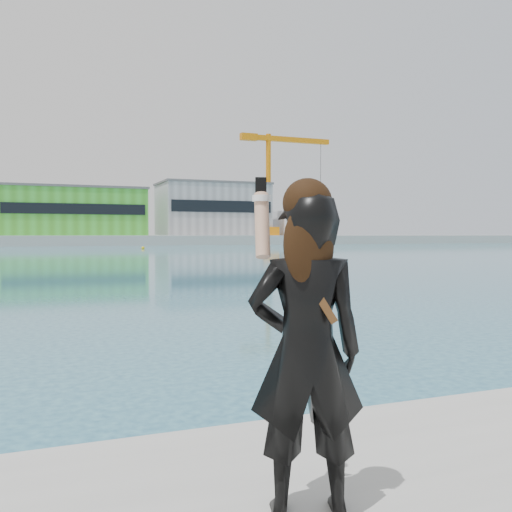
{
  "coord_description": "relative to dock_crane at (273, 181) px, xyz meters",
  "views": [
    {
      "loc": [
        -1.08,
        -3.04,
        2.24
      ],
      "look_at": [
        0.24,
        0.27,
        2.11
      ],
      "focal_mm": 40.0,
      "sensor_mm": 36.0,
      "label": 1
    }
  ],
  "objects": [
    {
      "name": "dock_crane",
      "position": [
        0.0,
        0.0,
        0.0
      ],
      "size": [
        23.0,
        4.0,
        24.0
      ],
      "color": "orange",
      "rests_on": "far_quay"
    },
    {
      "name": "warehouse_green",
      "position": [
        -45.2,
        5.98,
        -7.81
      ],
      "size": [
        30.6,
        16.36,
        10.5
      ],
      "color": "green",
      "rests_on": "far_quay"
    },
    {
      "name": "buoy_near",
      "position": [
        -38.02,
        -37.5,
        -15.07
      ],
      "size": [
        0.5,
        0.5,
        0.5
      ],
      "primitive_type": "sphere",
      "color": "yellow",
      "rests_on": "ground"
    },
    {
      "name": "ancillary_shed",
      "position": [
        8.8,
        4.0,
        -10.07
      ],
      "size": [
        12.0,
        10.0,
        6.0
      ],
      "primitive_type": "cube",
      "color": "silver",
      "rests_on": "far_quay"
    },
    {
      "name": "far_quay",
      "position": [
        -53.2,
        8.0,
        -14.07
      ],
      "size": [
        320.0,
        40.0,
        2.0
      ],
      "primitive_type": "cube",
      "color": "#9E9E99",
      "rests_on": "ground"
    },
    {
      "name": "woman",
      "position": [
        -52.96,
        -122.43,
        -13.38
      ],
      "size": [
        0.69,
        0.56,
        1.75
      ],
      "rotation": [
        0.0,
        0.0,
        2.84
      ],
      "color": "black",
      "rests_on": "near_quay"
    },
    {
      "name": "flagpole_right",
      "position": [
        -31.11,
        -1.0,
        -8.53
      ],
      "size": [
        1.28,
        0.16,
        8.0
      ],
      "color": "silver",
      "rests_on": "far_quay"
    },
    {
      "name": "warehouse_grey_right",
      "position": [
        -13.2,
        5.98,
        -6.8
      ],
      "size": [
        25.5,
        15.35,
        12.5
      ],
      "color": "gray",
      "rests_on": "far_quay"
    }
  ]
}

